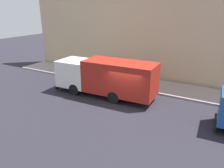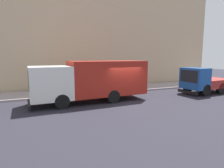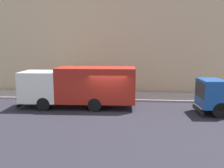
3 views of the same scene
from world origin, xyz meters
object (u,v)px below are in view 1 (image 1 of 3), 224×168
street_sign_post (132,72)px  traffic_cone_orange (94,76)px  pedestrian_walking (97,65)px  large_utility_truck (106,76)px

street_sign_post → traffic_cone_orange: bearing=87.5°
pedestrian_walking → street_sign_post: bearing=55.0°
large_utility_truck → traffic_cone_orange: 4.24m
traffic_cone_orange → street_sign_post: bearing=-92.5°
large_utility_truck → pedestrian_walking: (4.45, 3.72, -0.61)m
large_utility_truck → pedestrian_walking: bearing=37.7°
large_utility_truck → street_sign_post: 2.82m
large_utility_truck → traffic_cone_orange: (2.77, 3.00, -1.15)m
large_utility_truck → pedestrian_walking: size_ratio=4.97×
large_utility_truck → traffic_cone_orange: size_ratio=12.57×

